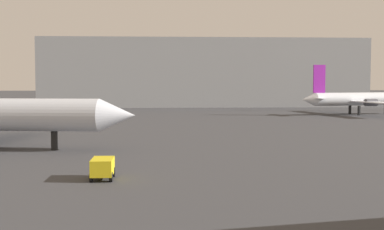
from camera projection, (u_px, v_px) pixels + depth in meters
The scene contains 3 objects.
airplane_distant at pixel (357, 99), 94.06m from camera, with size 22.19×21.57×8.73m.
baggage_cart at pixel (103, 167), 32.97m from camera, with size 1.38×2.41×1.30m.
terminal_building at pixel (202, 73), 128.86m from camera, with size 74.06×23.64×15.54m, color #999EA3.
Camera 1 is at (0.33, -8.16, 6.17)m, focal length 49.89 mm.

